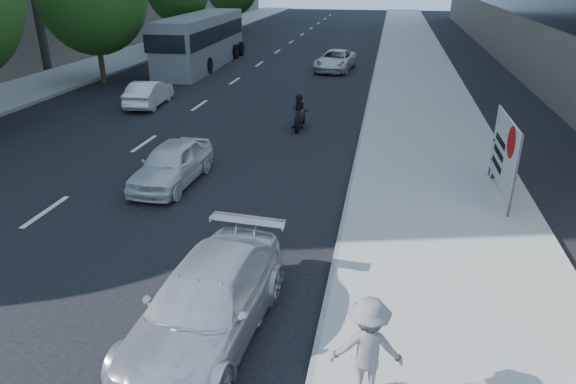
% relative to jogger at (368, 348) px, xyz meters
% --- Properties ---
extents(ground, '(160.00, 160.00, 0.00)m').
position_rel_jogger_xyz_m(ground, '(-2.30, 3.00, -0.97)').
color(ground, black).
rests_on(ground, ground).
extents(near_sidewalk, '(5.00, 120.00, 0.15)m').
position_rel_jogger_xyz_m(near_sidewalk, '(1.70, 23.00, -0.90)').
color(near_sidewalk, '#A09D96').
rests_on(near_sidewalk, ground).
extents(far_sidewalk, '(4.50, 120.00, 0.15)m').
position_rel_jogger_xyz_m(far_sidewalk, '(-19.05, 23.00, -0.90)').
color(far_sidewalk, '#A09D96').
rests_on(far_sidewalk, ground).
extents(jogger, '(1.12, 0.72, 1.65)m').
position_rel_jogger_xyz_m(jogger, '(0.00, 0.00, 0.00)').
color(jogger, slate).
rests_on(jogger, near_sidewalk).
extents(pedestrian_woman, '(0.78, 0.74, 1.78)m').
position_rel_jogger_xyz_m(pedestrian_woman, '(3.49, 9.37, 0.07)').
color(pedestrian_woman, black).
rests_on(pedestrian_woman, near_sidewalk).
extents(protest_banner, '(0.08, 3.06, 2.20)m').
position_rel_jogger_xyz_m(protest_banner, '(3.28, 8.21, 0.43)').
color(protest_banner, '#4C4C4C').
rests_on(protest_banner, near_sidewalk).
extents(parked_sedan, '(2.23, 4.75, 1.34)m').
position_rel_jogger_xyz_m(parked_sedan, '(-2.80, 1.00, -0.30)').
color(parked_sedan, silver).
rests_on(parked_sedan, ground).
extents(white_sedan_near, '(1.65, 3.77, 1.26)m').
position_rel_jogger_xyz_m(white_sedan_near, '(-6.20, 7.56, -0.34)').
color(white_sedan_near, silver).
rests_on(white_sedan_near, ground).
extents(white_sedan_mid, '(1.57, 3.71, 1.19)m').
position_rel_jogger_xyz_m(white_sedan_mid, '(-11.11, 16.52, -0.38)').
color(white_sedan_mid, silver).
rests_on(white_sedan_mid, ground).
extents(white_sedan_far, '(2.59, 4.78, 1.27)m').
position_rel_jogger_xyz_m(white_sedan_far, '(-3.38, 27.57, -0.34)').
color(white_sedan_far, silver).
rests_on(white_sedan_far, ground).
extents(motorcycle, '(0.71, 2.04, 1.42)m').
position_rel_jogger_xyz_m(motorcycle, '(-3.40, 14.09, -0.34)').
color(motorcycle, black).
rests_on(motorcycle, ground).
extents(bus, '(2.93, 12.12, 3.30)m').
position_rel_jogger_xyz_m(bus, '(-12.30, 27.46, 0.66)').
color(bus, slate).
rests_on(bus, ground).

